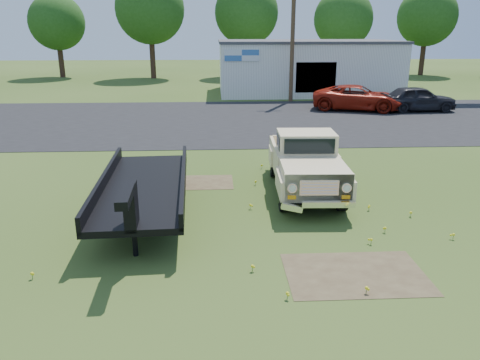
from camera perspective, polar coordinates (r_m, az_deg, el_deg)
The scene contains 15 objects.
ground at distance 12.94m, azimuth 3.71°, elevation -5.01°, with size 140.00×140.00×0.00m, color #334A18.
asphalt_lot at distance 27.33m, azimuth 0.09°, elevation 7.35°, with size 90.00×14.00×0.02m, color black.
dirt_patch_a at distance 10.59m, azimuth 13.87°, elevation -11.06°, with size 3.00×2.00×0.01m, color #4D3C29.
dirt_patch_b at distance 16.14m, azimuth -4.79°, elevation -0.30°, with size 2.20×1.60×0.01m, color #4D3C29.
commercial_building at distance 39.64m, azimuth 8.06°, elevation 13.55°, with size 14.20×8.20×4.15m.
utility_pole_mid at distance 34.26m, azimuth 6.44°, elevation 17.14°, with size 1.60×0.30×9.00m.
treeline_b at distance 55.36m, azimuth -21.44°, elevation 17.46°, with size 5.76×5.76×8.57m.
treeline_c at distance 51.77m, azimuth -10.93°, elevation 19.77°, with size 7.04×7.04×10.47m.
treeline_d at distance 52.46m, azimuth 0.81°, elevation 19.70°, with size 6.72×6.72×10.00m.
treeline_e at distance 52.58m, azimuth 12.47°, elevation 18.61°, with size 6.08×6.08×9.04m.
treeline_f at distance 58.27m, azimuth 21.84°, elevation 18.01°, with size 6.40×6.40×9.52m.
vintage_pickup_truck at distance 15.07m, azimuth 7.97°, elevation 2.19°, with size 2.12×5.45×1.98m, color beige, non-canonical shape.
flatbed_trailer at distance 13.37m, azimuth -11.62°, elevation -0.28°, with size 2.30×6.90×1.88m, color black, non-canonical shape.
red_pickup at distance 31.51m, azimuth 14.15°, elevation 9.68°, with size 2.61×5.66×1.57m, color maroon.
dark_sedan at distance 32.22m, azimuth 20.84°, elevation 9.25°, with size 1.88×4.67×1.59m, color black.
Camera 1 is at (-1.46, -11.82, 5.05)m, focal length 35.00 mm.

